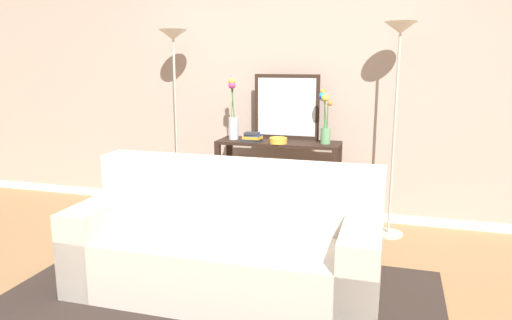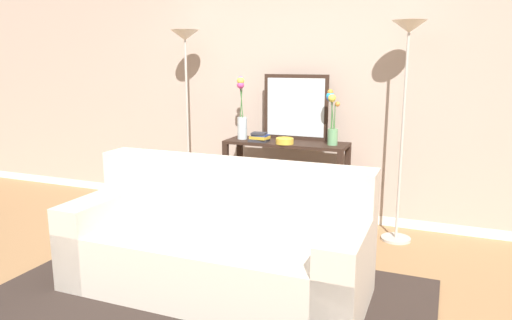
{
  "view_description": "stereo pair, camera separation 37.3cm",
  "coord_description": "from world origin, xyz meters",
  "px_view_note": "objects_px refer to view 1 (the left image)",
  "views": [
    {
      "loc": [
        1.11,
        -2.69,
        1.57
      ],
      "look_at": [
        0.05,
        0.9,
        0.79
      ],
      "focal_mm": 33.4,
      "sensor_mm": 36.0,
      "label": 1
    },
    {
      "loc": [
        1.47,
        -2.57,
        1.57
      ],
      "look_at": [
        0.05,
        0.9,
        0.79
      ],
      "focal_mm": 33.4,
      "sensor_mm": 36.0,
      "label": 2
    }
  ],
  "objects_px": {
    "console_table": "(278,168)",
    "book_stack": "(252,138)",
    "fruit_bowl": "(278,140)",
    "wall_mirror": "(287,107)",
    "book_row_under_console": "(250,215)",
    "floor_lamp_left": "(174,71)",
    "couch": "(227,247)",
    "floor_lamp_right": "(398,70)",
    "vase_tall_flowers": "(233,115)",
    "vase_short_flowers": "(325,117)"
  },
  "relations": [
    {
      "from": "book_row_under_console",
      "to": "floor_lamp_right",
      "type": "bearing_deg",
      "value": -0.9
    },
    {
      "from": "vase_tall_flowers",
      "to": "fruit_bowl",
      "type": "xyz_separation_m",
      "value": [
        0.47,
        -0.1,
        -0.21
      ]
    },
    {
      "from": "fruit_bowl",
      "to": "book_stack",
      "type": "height_order",
      "value": "book_stack"
    },
    {
      "from": "console_table",
      "to": "wall_mirror",
      "type": "bearing_deg",
      "value": 76.83
    },
    {
      "from": "couch",
      "to": "floor_lamp_left",
      "type": "height_order",
      "value": "floor_lamp_left"
    },
    {
      "from": "vase_short_flowers",
      "to": "book_stack",
      "type": "distance_m",
      "value": 0.71
    },
    {
      "from": "couch",
      "to": "vase_tall_flowers",
      "type": "distance_m",
      "value": 1.67
    },
    {
      "from": "couch",
      "to": "fruit_bowl",
      "type": "distance_m",
      "value": 1.43
    },
    {
      "from": "floor_lamp_left",
      "to": "vase_short_flowers",
      "type": "relative_size",
      "value": 3.72
    },
    {
      "from": "vase_tall_flowers",
      "to": "fruit_bowl",
      "type": "bearing_deg",
      "value": -11.67
    },
    {
      "from": "floor_lamp_right",
      "to": "book_row_under_console",
      "type": "height_order",
      "value": "floor_lamp_right"
    },
    {
      "from": "vase_tall_flowers",
      "to": "floor_lamp_right",
      "type": "bearing_deg",
      "value": 0.11
    },
    {
      "from": "vase_tall_flowers",
      "to": "book_row_under_console",
      "type": "bearing_deg",
      "value": 8.24
    },
    {
      "from": "wall_mirror",
      "to": "fruit_bowl",
      "type": "relative_size",
      "value": 3.86
    },
    {
      "from": "floor_lamp_left",
      "to": "vase_short_flowers",
      "type": "xyz_separation_m",
      "value": [
        1.49,
        0.0,
        -0.4
      ]
    },
    {
      "from": "floor_lamp_right",
      "to": "book_row_under_console",
      "type": "distance_m",
      "value": 1.96
    },
    {
      "from": "couch",
      "to": "vase_short_flowers",
      "type": "bearing_deg",
      "value": 73.01
    },
    {
      "from": "book_stack",
      "to": "book_row_under_console",
      "type": "xyz_separation_m",
      "value": [
        -0.05,
        0.1,
        -0.81
      ]
    },
    {
      "from": "floor_lamp_left",
      "to": "book_row_under_console",
      "type": "distance_m",
      "value": 1.61
    },
    {
      "from": "wall_mirror",
      "to": "book_stack",
      "type": "height_order",
      "value": "wall_mirror"
    },
    {
      "from": "vase_tall_flowers",
      "to": "book_stack",
      "type": "xyz_separation_m",
      "value": [
        0.22,
        -0.07,
        -0.2
      ]
    },
    {
      "from": "console_table",
      "to": "fruit_bowl",
      "type": "distance_m",
      "value": 0.31
    },
    {
      "from": "floor_lamp_left",
      "to": "floor_lamp_right",
      "type": "bearing_deg",
      "value": -0.0
    },
    {
      "from": "floor_lamp_right",
      "to": "book_stack",
      "type": "height_order",
      "value": "floor_lamp_right"
    },
    {
      "from": "console_table",
      "to": "floor_lamp_left",
      "type": "height_order",
      "value": "floor_lamp_left"
    },
    {
      "from": "couch",
      "to": "fruit_bowl",
      "type": "height_order",
      "value": "couch"
    },
    {
      "from": "vase_short_flowers",
      "to": "wall_mirror",
      "type": "bearing_deg",
      "value": 155.96
    },
    {
      "from": "wall_mirror",
      "to": "vase_tall_flowers",
      "type": "relative_size",
      "value": 1.06
    },
    {
      "from": "floor_lamp_left",
      "to": "couch",
      "type": "bearing_deg",
      "value": -53.52
    },
    {
      "from": "book_stack",
      "to": "wall_mirror",
      "type": "bearing_deg",
      "value": 43.73
    },
    {
      "from": "console_table",
      "to": "book_stack",
      "type": "relative_size",
      "value": 6.17
    },
    {
      "from": "book_stack",
      "to": "floor_lamp_right",
      "type": "bearing_deg",
      "value": 3.46
    },
    {
      "from": "couch",
      "to": "book_stack",
      "type": "xyz_separation_m",
      "value": [
        -0.23,
        1.35,
        0.54
      ]
    },
    {
      "from": "floor_lamp_left",
      "to": "wall_mirror",
      "type": "bearing_deg",
      "value": 9.39
    },
    {
      "from": "couch",
      "to": "floor_lamp_right",
      "type": "xyz_separation_m",
      "value": [
        1.05,
        1.43,
        1.17
      ]
    },
    {
      "from": "couch",
      "to": "vase_short_flowers",
      "type": "xyz_separation_m",
      "value": [
        0.44,
        1.43,
        0.75
      ]
    },
    {
      "from": "couch",
      "to": "book_stack",
      "type": "height_order",
      "value": "book_stack"
    },
    {
      "from": "wall_mirror",
      "to": "book_row_under_console",
      "type": "bearing_deg",
      "value": -153.48
    },
    {
      "from": "fruit_bowl",
      "to": "book_stack",
      "type": "bearing_deg",
      "value": 174.87
    },
    {
      "from": "console_table",
      "to": "book_row_under_console",
      "type": "relative_size",
      "value": 2.99
    },
    {
      "from": "vase_tall_flowers",
      "to": "floor_lamp_left",
      "type": "bearing_deg",
      "value": 179.72
    },
    {
      "from": "floor_lamp_left",
      "to": "fruit_bowl",
      "type": "distance_m",
      "value": 1.25
    },
    {
      "from": "couch",
      "to": "floor_lamp_right",
      "type": "bearing_deg",
      "value": 53.58
    },
    {
      "from": "vase_short_flowers",
      "to": "fruit_bowl",
      "type": "xyz_separation_m",
      "value": [
        -0.41,
        -0.1,
        -0.22
      ]
    },
    {
      "from": "floor_lamp_left",
      "to": "fruit_bowl",
      "type": "relative_size",
      "value": 11.28
    },
    {
      "from": "floor_lamp_right",
      "to": "vase_tall_flowers",
      "type": "distance_m",
      "value": 1.56
    },
    {
      "from": "floor_lamp_right",
      "to": "book_stack",
      "type": "bearing_deg",
      "value": -176.54
    },
    {
      "from": "console_table",
      "to": "vase_short_flowers",
      "type": "height_order",
      "value": "vase_short_flowers"
    },
    {
      "from": "console_table",
      "to": "floor_lamp_right",
      "type": "relative_size",
      "value": 0.62
    },
    {
      "from": "console_table",
      "to": "vase_tall_flowers",
      "type": "distance_m",
      "value": 0.67
    }
  ]
}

